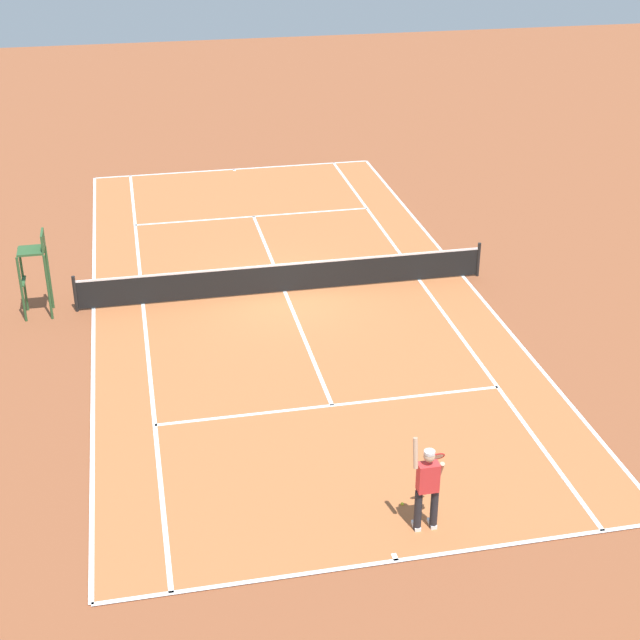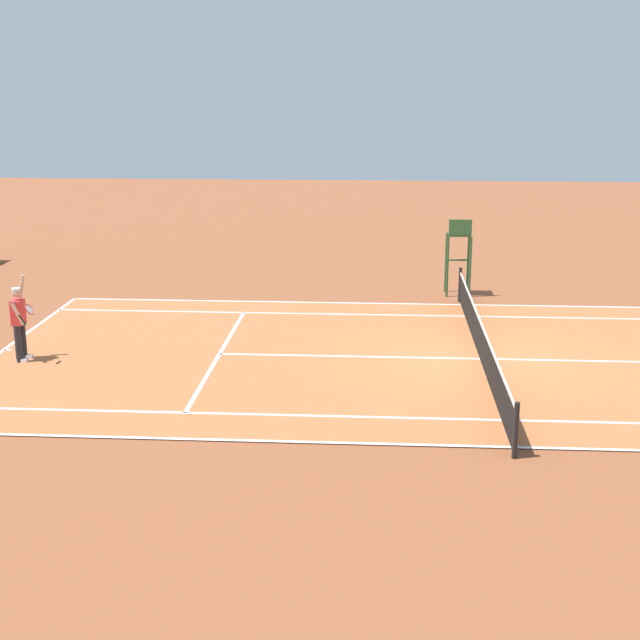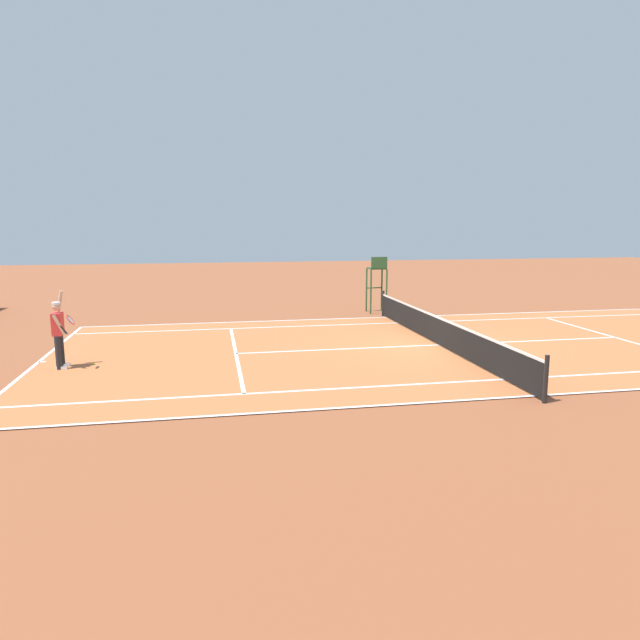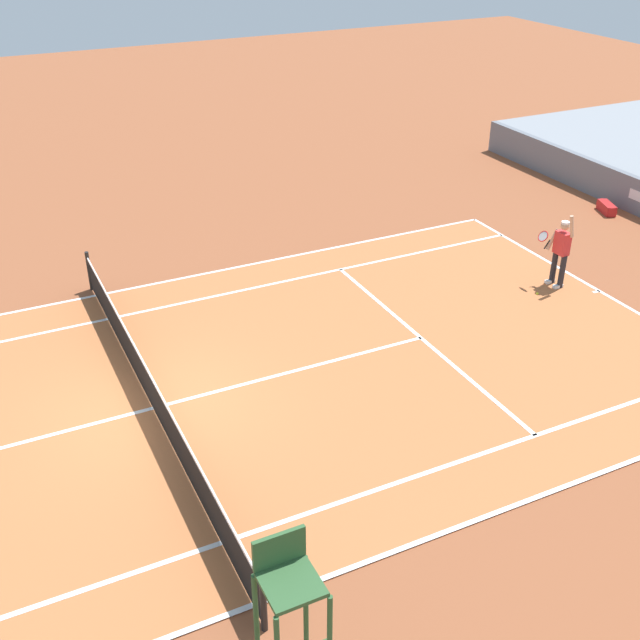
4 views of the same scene
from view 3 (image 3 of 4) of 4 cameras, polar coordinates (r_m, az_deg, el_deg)
ground_plane at (r=18.52m, az=11.77°, el=-2.54°), size 80.00×80.00×0.00m
court at (r=18.51m, az=11.77°, el=-2.51°), size 11.08×23.88×0.03m
net at (r=18.41m, az=11.82°, el=-0.95°), size 11.98×0.10×1.07m
tennis_player at (r=16.63m, az=-24.77°, el=-1.14°), size 0.76×0.62×2.08m
tennis_ball at (r=16.88m, az=-21.80°, el=-4.12°), size 0.07×0.07×0.07m
umpire_chair at (r=24.70m, az=5.76°, el=4.32°), size 0.77×0.77×2.44m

